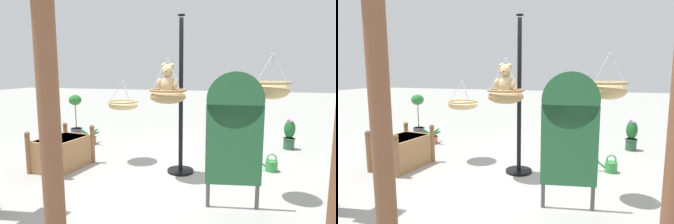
% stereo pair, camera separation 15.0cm
% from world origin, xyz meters
% --- Properties ---
extents(ground_plane, '(40.00, 40.00, 0.00)m').
position_xyz_m(ground_plane, '(0.00, 0.00, 0.00)').
color(ground_plane, '#9E9E99').
extents(display_pole_central, '(0.44, 0.44, 2.55)m').
position_xyz_m(display_pole_central, '(-0.17, -0.16, 0.81)').
color(display_pole_central, black).
rests_on(display_pole_central, ground).
extents(hanging_basket_with_teddy, '(0.58, 0.58, 0.70)m').
position_xyz_m(hanging_basket_with_teddy, '(-0.02, 0.09, 1.30)').
color(hanging_basket_with_teddy, '#A37F51').
extents(teddy_bear, '(0.34, 0.31, 0.49)m').
position_xyz_m(teddy_bear, '(-0.02, 0.11, 1.52)').
color(teddy_bear, tan).
extents(hanging_basket_left_high, '(0.48, 0.48, 0.58)m').
position_xyz_m(hanging_basket_left_high, '(-1.49, 0.48, 1.45)').
color(hanging_basket_left_high, tan).
extents(hanging_basket_right_low, '(0.56, 0.56, 0.53)m').
position_xyz_m(hanging_basket_right_low, '(0.98, -0.46, 1.07)').
color(hanging_basket_right_low, tan).
extents(greenhouse_pillar_far_back, '(0.34, 0.34, 2.62)m').
position_xyz_m(greenhouse_pillar_far_back, '(0.38, 2.34, 1.26)').
color(greenhouse_pillar_far_back, brown).
rests_on(greenhouse_pillar_far_back, ground).
extents(wooden_planter_box, '(0.81, 1.03, 0.71)m').
position_xyz_m(wooden_planter_box, '(1.86, 0.17, 0.29)').
color(wooden_planter_box, '#9E7047').
rests_on(wooden_planter_box, ground).
extents(potted_plant_flowering_red, '(0.30, 0.30, 1.10)m').
position_xyz_m(potted_plant_flowering_red, '(2.87, -1.81, 0.57)').
color(potted_plant_flowering_red, '#4C4C51').
rests_on(potted_plant_flowering_red, ground).
extents(potted_plant_tall_leafy, '(0.25, 0.25, 0.67)m').
position_xyz_m(potted_plant_tall_leafy, '(-2.12, -2.16, 0.32)').
color(potted_plant_tall_leafy, '#2D5638').
rests_on(potted_plant_tall_leafy, ground).
extents(potted_plant_bushy_green, '(0.56, 0.54, 0.35)m').
position_xyz_m(potted_plant_bushy_green, '(2.26, -1.41, 0.13)').
color(potted_plant_bushy_green, '#BC6042').
rests_on(potted_plant_bushy_green, ground).
extents(display_sign_board, '(0.67, 0.15, 1.68)m').
position_xyz_m(display_sign_board, '(-1.07, 0.91, 0.99)').
color(display_sign_board, '#286B3D').
rests_on(display_sign_board, ground).
extents(watering_can, '(0.35, 0.20, 0.30)m').
position_xyz_m(watering_can, '(-1.64, -0.61, 0.10)').
color(watering_can, '#338C3F').
rests_on(watering_can, ground).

